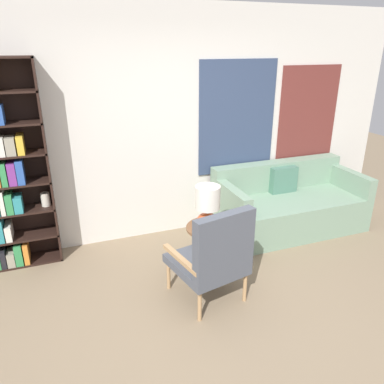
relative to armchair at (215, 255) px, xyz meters
The scene contains 6 objects.
ground_plane 0.69m from the armchair, 96.60° to the right, with size 14.00×14.00×0.00m, color #847056.
wall_back 1.78m from the armchair, 89.48° to the left, with size 6.40×0.08×2.70m.
armchair is the anchor object (origin of this frame).
couch 1.89m from the armchair, 35.65° to the left, with size 1.86×0.90×0.82m.
side_table 0.56m from the armchair, 70.16° to the left, with size 0.51×0.51×0.50m.
table_lamp 0.61m from the armchair, 74.06° to the left, with size 0.25×0.25×0.45m.
Camera 1 is at (-1.16, -2.17, 2.26)m, focal length 35.00 mm.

